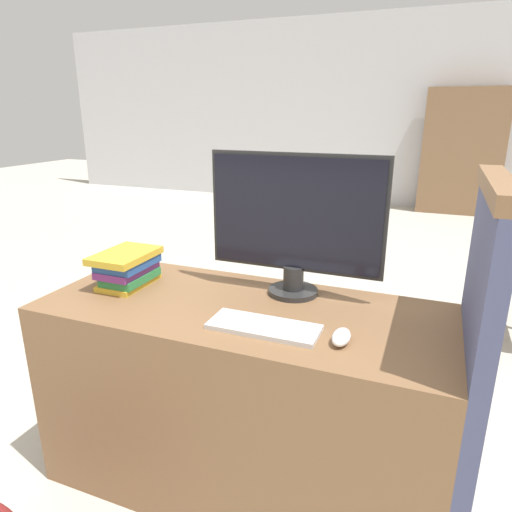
{
  "coord_description": "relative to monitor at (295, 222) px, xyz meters",
  "views": [
    {
      "loc": [
        0.61,
        -1.07,
        1.44
      ],
      "look_at": [
        0.07,
        0.28,
        0.97
      ],
      "focal_mm": 32.0,
      "sensor_mm": 36.0,
      "label": 1
    }
  ],
  "objects": [
    {
      "name": "bookshelf_far",
      "position": [
        0.75,
        5.61,
        -0.18
      ],
      "size": [
        1.08,
        0.32,
        1.74
      ],
      "color": "#846042",
      "rests_on": "ground_plane"
    },
    {
      "name": "keyboard",
      "position": [
        0.0,
        -0.32,
        -0.28
      ],
      "size": [
        0.36,
        0.14,
        0.02
      ],
      "color": "silver",
      "rests_on": "desk"
    },
    {
      "name": "carrel_divider",
      "position": [
        0.63,
        -0.19,
        -0.4
      ],
      "size": [
        0.07,
        0.61,
        1.27
      ],
      "color": "#474C70",
      "rests_on": "ground_plane"
    },
    {
      "name": "desk",
      "position": [
        -0.14,
        -0.18,
        -0.67
      ],
      "size": [
        1.48,
        0.63,
        0.76
      ],
      "color": "brown",
      "rests_on": "ground_plane"
    },
    {
      "name": "wall_back",
      "position": [
        -0.14,
        5.85,
        0.35
      ],
      "size": [
        12.0,
        0.06,
        2.8
      ],
      "color": "silver",
      "rests_on": "ground_plane"
    },
    {
      "name": "book_stack",
      "position": [
        -0.64,
        -0.16,
        -0.21
      ],
      "size": [
        0.19,
        0.27,
        0.14
      ],
      "color": "gold",
      "rests_on": "desk"
    },
    {
      "name": "mouse",
      "position": [
        0.25,
        -0.32,
        -0.26
      ],
      "size": [
        0.05,
        0.11,
        0.04
      ],
      "color": "white",
      "rests_on": "desk"
    },
    {
      "name": "monitor",
      "position": [
        0.0,
        0.0,
        0.0
      ],
      "size": [
        0.66,
        0.19,
        0.53
      ],
      "color": "#282828",
      "rests_on": "desk"
    }
  ]
}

